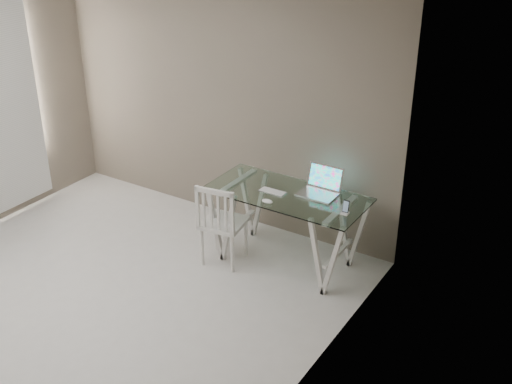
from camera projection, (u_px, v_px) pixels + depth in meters
room at (43, 126)px, 4.77m from camera, size 4.50×4.52×2.71m
desk at (286, 228)px, 6.10m from camera, size 1.50×0.70×0.75m
chair at (220, 221)px, 6.03m from camera, size 0.45×0.45×0.86m
laptop at (321, 187)px, 5.93m from camera, size 0.35×0.31×0.24m
keyboard at (273, 192)px, 5.97m from camera, size 0.26×0.11×0.01m
mouse at (267, 201)px, 5.76m from camera, size 0.11×0.06×0.03m
phone_dock at (345, 210)px, 5.57m from camera, size 0.07×0.07×0.13m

